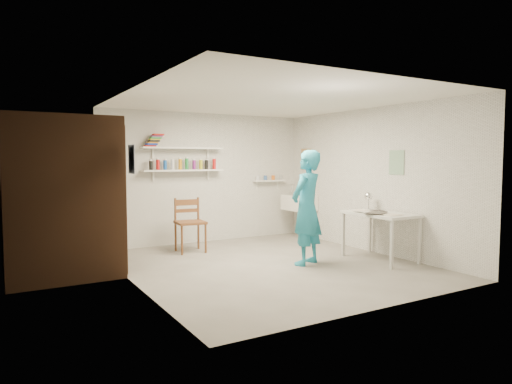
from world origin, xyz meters
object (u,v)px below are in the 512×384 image
work_table (380,236)px  desk_lamp (369,196)px  wooden_chair (190,222)px  belfast_sink (299,202)px  man (307,208)px  wall_clock (304,188)px

work_table → desk_lamp: size_ratio=8.00×
desk_lamp → wooden_chair: bearing=146.8°
belfast_sink → desk_lamp: bearing=-87.8°
man → work_table: man is taller
man → wooden_chair: size_ratio=1.70×
belfast_sink → wooden_chair: size_ratio=0.60×
man → work_table: bearing=139.3°
man → wall_clock: (0.09, 0.20, 0.28)m
work_table → desk_lamp: (0.18, 0.44, 0.59)m
wall_clock → wooden_chair: wall_clock is taller
man → work_table: (1.15, -0.34, -0.48)m
wooden_chair → man: bearing=-51.7°
man → wall_clock: size_ratio=5.56×
man → wooden_chair: man is taller
wooden_chair → wall_clock: bearing=-46.2°
belfast_sink → man: (-1.26, -1.93, 0.14)m
wooden_chair → desk_lamp: size_ratio=7.23×
work_table → belfast_sink: bearing=87.2°
wall_clock → desk_lamp: (1.24, -0.10, -0.17)m
man → work_table: size_ratio=1.53×
belfast_sink → work_table: 2.30m
wall_clock → work_table: bearing=-51.2°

